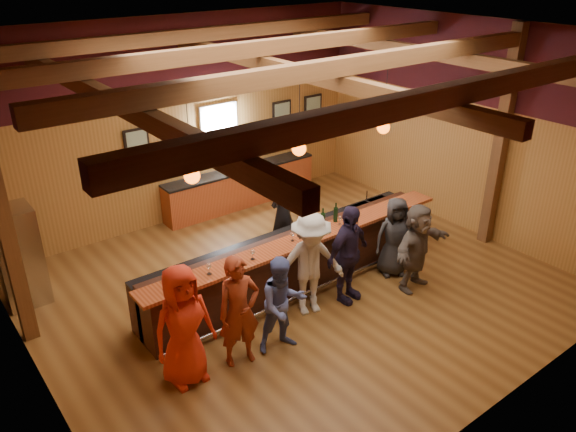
{
  "coord_description": "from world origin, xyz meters",
  "views": [
    {
      "loc": [
        -5.53,
        -6.91,
        5.71
      ],
      "look_at": [
        0.0,
        0.3,
        1.35
      ],
      "focal_mm": 35.0,
      "sensor_mm": 36.0,
      "label": 1
    }
  ],
  "objects_px": {
    "back_bar_cabinet": "(241,187)",
    "customer_navy": "(348,255)",
    "customer_denim": "(283,305)",
    "bottle_a": "(323,220)",
    "customer_redvest": "(239,311)",
    "customer_brown": "(417,247)",
    "stainless_fridge": "(18,256)",
    "bartender": "(283,213)",
    "customer_orange": "(183,326)",
    "bar_counter": "(294,259)",
    "customer_dark": "(395,237)",
    "customer_white": "(310,264)",
    "ice_bucket": "(313,225)"
  },
  "relations": [
    {
      "from": "back_bar_cabinet",
      "to": "customer_white",
      "type": "distance_m",
      "value": 4.71
    },
    {
      "from": "customer_redvest",
      "to": "bartender",
      "type": "distance_m",
      "value": 3.53
    },
    {
      "from": "stainless_fridge",
      "to": "customer_redvest",
      "type": "bearing_deg",
      "value": -59.78
    },
    {
      "from": "back_bar_cabinet",
      "to": "customer_brown",
      "type": "height_order",
      "value": "customer_brown"
    },
    {
      "from": "ice_bucket",
      "to": "customer_dark",
      "type": "bearing_deg",
      "value": -24.43
    },
    {
      "from": "customer_brown",
      "to": "bar_counter",
      "type": "bearing_deg",
      "value": 131.36
    },
    {
      "from": "bar_counter",
      "to": "customer_white",
      "type": "relative_size",
      "value": 3.39
    },
    {
      "from": "customer_redvest",
      "to": "customer_white",
      "type": "height_order",
      "value": "customer_white"
    },
    {
      "from": "customer_dark",
      "to": "bartender",
      "type": "relative_size",
      "value": 0.93
    },
    {
      "from": "stainless_fridge",
      "to": "customer_brown",
      "type": "height_order",
      "value": "stainless_fridge"
    },
    {
      "from": "customer_denim",
      "to": "customer_navy",
      "type": "height_order",
      "value": "customer_navy"
    },
    {
      "from": "stainless_fridge",
      "to": "customer_orange",
      "type": "height_order",
      "value": "customer_orange"
    },
    {
      "from": "bottle_a",
      "to": "customer_navy",
      "type": "bearing_deg",
      "value": -95.18
    },
    {
      "from": "stainless_fridge",
      "to": "customer_orange",
      "type": "distance_m",
      "value": 3.77
    },
    {
      "from": "customer_orange",
      "to": "customer_brown",
      "type": "xyz_separation_m",
      "value": [
        4.5,
        -0.35,
        -0.11
      ]
    },
    {
      "from": "customer_white",
      "to": "ice_bucket",
      "type": "relative_size",
      "value": 8.75
    },
    {
      "from": "customer_redvest",
      "to": "customer_brown",
      "type": "height_order",
      "value": "customer_redvest"
    },
    {
      "from": "customer_denim",
      "to": "back_bar_cabinet",
      "type": "bearing_deg",
      "value": 76.17
    },
    {
      "from": "back_bar_cabinet",
      "to": "customer_redvest",
      "type": "distance_m",
      "value": 5.76
    },
    {
      "from": "customer_redvest",
      "to": "customer_orange",
      "type": "bearing_deg",
      "value": -178.61
    },
    {
      "from": "customer_navy",
      "to": "ice_bucket",
      "type": "xyz_separation_m",
      "value": [
        -0.15,
        0.79,
        0.3
      ]
    },
    {
      "from": "bar_counter",
      "to": "stainless_fridge",
      "type": "relative_size",
      "value": 3.5
    },
    {
      "from": "customer_brown",
      "to": "bartender",
      "type": "bearing_deg",
      "value": 104.12
    },
    {
      "from": "back_bar_cabinet",
      "to": "customer_denim",
      "type": "bearing_deg",
      "value": -116.55
    },
    {
      "from": "customer_brown",
      "to": "bartender",
      "type": "distance_m",
      "value": 2.81
    },
    {
      "from": "customer_white",
      "to": "customer_redvest",
      "type": "bearing_deg",
      "value": -151.66
    },
    {
      "from": "customer_dark",
      "to": "bartender",
      "type": "distance_m",
      "value": 2.31
    },
    {
      "from": "ice_bucket",
      "to": "customer_orange",
      "type": "bearing_deg",
      "value": -163.89
    },
    {
      "from": "customer_orange",
      "to": "customer_white",
      "type": "relative_size",
      "value": 1.01
    },
    {
      "from": "customer_redvest",
      "to": "customer_dark",
      "type": "bearing_deg",
      "value": 16.04
    },
    {
      "from": "stainless_fridge",
      "to": "customer_brown",
      "type": "xyz_separation_m",
      "value": [
        5.8,
        -3.89,
        -0.07
      ]
    },
    {
      "from": "customer_redvest",
      "to": "customer_denim",
      "type": "relative_size",
      "value": 1.12
    },
    {
      "from": "customer_redvest",
      "to": "bartender",
      "type": "relative_size",
      "value": 1.05
    },
    {
      "from": "bartender",
      "to": "bottle_a",
      "type": "xyz_separation_m",
      "value": [
        -0.13,
        -1.38,
        0.41
      ]
    },
    {
      "from": "customer_redvest",
      "to": "ice_bucket",
      "type": "bearing_deg",
      "value": 35.02
    },
    {
      "from": "back_bar_cabinet",
      "to": "customer_navy",
      "type": "height_order",
      "value": "customer_navy"
    },
    {
      "from": "customer_redvest",
      "to": "customer_denim",
      "type": "xyz_separation_m",
      "value": [
        0.69,
        -0.14,
        -0.09
      ]
    },
    {
      "from": "customer_brown",
      "to": "bartender",
      "type": "relative_size",
      "value": 0.98
    },
    {
      "from": "stainless_fridge",
      "to": "customer_dark",
      "type": "distance_m",
      "value": 6.73
    },
    {
      "from": "customer_redvest",
      "to": "ice_bucket",
      "type": "relative_size",
      "value": 8.42
    },
    {
      "from": "customer_orange",
      "to": "customer_navy",
      "type": "bearing_deg",
      "value": 0.96
    },
    {
      "from": "stainless_fridge",
      "to": "customer_white",
      "type": "height_order",
      "value": "customer_white"
    },
    {
      "from": "bar_counter",
      "to": "stainless_fridge",
      "type": "height_order",
      "value": "stainless_fridge"
    },
    {
      "from": "customer_dark",
      "to": "bottle_a",
      "type": "xyz_separation_m",
      "value": [
        -1.25,
        0.64,
        0.47
      ]
    },
    {
      "from": "bar_counter",
      "to": "customer_dark",
      "type": "xyz_separation_m",
      "value": [
        1.75,
        -0.86,
        0.26
      ]
    },
    {
      "from": "customer_orange",
      "to": "ice_bucket",
      "type": "height_order",
      "value": "customer_orange"
    },
    {
      "from": "customer_orange",
      "to": "bottle_a",
      "type": "distance_m",
      "value": 3.44
    },
    {
      "from": "stainless_fridge",
      "to": "customer_redvest",
      "type": "height_order",
      "value": "stainless_fridge"
    },
    {
      "from": "customer_denim",
      "to": "bottle_a",
      "type": "distance_m",
      "value": 2.16
    },
    {
      "from": "customer_orange",
      "to": "customer_navy",
      "type": "height_order",
      "value": "customer_orange"
    }
  ]
}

